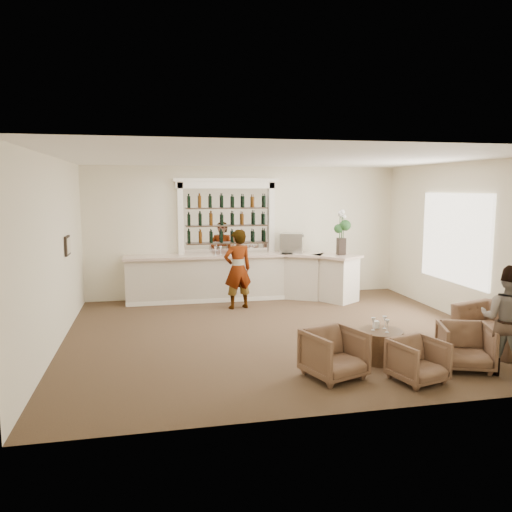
{
  "coord_description": "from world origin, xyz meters",
  "views": [
    {
      "loc": [
        -2.37,
        -8.98,
        2.76
      ],
      "look_at": [
        -0.28,
        0.9,
        1.38
      ],
      "focal_mm": 35.0,
      "sensor_mm": 36.0,
      "label": 1
    }
  ],
  "objects_px": {
    "armchair_center": "(418,361)",
    "armchair_right": "(465,347)",
    "armchair_far": "(497,328)",
    "bar_counter": "(243,277)",
    "espresso_machine": "(291,243)",
    "guest": "(508,320)",
    "cocktail_table": "(380,346)",
    "flower_vase": "(342,230)",
    "sommelier": "(238,269)",
    "armchair_left": "(334,354)"
  },
  "relations": [
    {
      "from": "bar_counter",
      "to": "armchair_left",
      "type": "bearing_deg",
      "value": -86.08
    },
    {
      "from": "guest",
      "to": "cocktail_table",
      "type": "bearing_deg",
      "value": 24.17
    },
    {
      "from": "armchair_left",
      "to": "guest",
      "type": "bearing_deg",
      "value": -28.04
    },
    {
      "from": "armchair_right",
      "to": "bar_counter",
      "type": "bearing_deg",
      "value": 133.93
    },
    {
      "from": "armchair_left",
      "to": "flower_vase",
      "type": "distance_m",
      "value": 5.33
    },
    {
      "from": "cocktail_table",
      "to": "armchair_far",
      "type": "relative_size",
      "value": 0.61
    },
    {
      "from": "armchair_right",
      "to": "flower_vase",
      "type": "height_order",
      "value": "flower_vase"
    },
    {
      "from": "espresso_machine",
      "to": "flower_vase",
      "type": "bearing_deg",
      "value": -12.9
    },
    {
      "from": "cocktail_table",
      "to": "sommelier",
      "type": "distance_m",
      "value": 4.34
    },
    {
      "from": "bar_counter",
      "to": "armchair_left",
      "type": "xyz_separation_m",
      "value": [
        0.37,
        -5.34,
        -0.21
      ]
    },
    {
      "from": "armchair_far",
      "to": "sommelier",
      "type": "bearing_deg",
      "value": -154.52
    },
    {
      "from": "armchair_center",
      "to": "armchair_right",
      "type": "relative_size",
      "value": 0.9
    },
    {
      "from": "armchair_right",
      "to": "flower_vase",
      "type": "relative_size",
      "value": 0.7
    },
    {
      "from": "sommelier",
      "to": "armchair_left",
      "type": "height_order",
      "value": "sommelier"
    },
    {
      "from": "bar_counter",
      "to": "armchair_center",
      "type": "bearing_deg",
      "value": -75.56
    },
    {
      "from": "flower_vase",
      "to": "cocktail_table",
      "type": "bearing_deg",
      "value": -102.98
    },
    {
      "from": "guest",
      "to": "flower_vase",
      "type": "distance_m",
      "value": 5.27
    },
    {
      "from": "armchair_far",
      "to": "flower_vase",
      "type": "height_order",
      "value": "flower_vase"
    },
    {
      "from": "bar_counter",
      "to": "espresso_machine",
      "type": "height_order",
      "value": "espresso_machine"
    },
    {
      "from": "bar_counter",
      "to": "flower_vase",
      "type": "height_order",
      "value": "flower_vase"
    },
    {
      "from": "cocktail_table",
      "to": "armchair_left",
      "type": "xyz_separation_m",
      "value": [
        -0.99,
        -0.53,
        0.11
      ]
    },
    {
      "from": "armchair_center",
      "to": "guest",
      "type": "bearing_deg",
      "value": -14.62
    },
    {
      "from": "guest",
      "to": "armchair_left",
      "type": "relative_size",
      "value": 2.08
    },
    {
      "from": "armchair_center",
      "to": "armchair_right",
      "type": "distance_m",
      "value": 1.04
    },
    {
      "from": "armchair_left",
      "to": "cocktail_table",
      "type": "bearing_deg",
      "value": 8.87
    },
    {
      "from": "armchair_left",
      "to": "armchair_center",
      "type": "height_order",
      "value": "armchair_left"
    },
    {
      "from": "bar_counter",
      "to": "armchair_far",
      "type": "bearing_deg",
      "value": -52.85
    },
    {
      "from": "espresso_machine",
      "to": "bar_counter",
      "type": "bearing_deg",
      "value": -155.31
    },
    {
      "from": "guest",
      "to": "sommelier",
      "type": "bearing_deg",
      "value": -2.06
    },
    {
      "from": "guest",
      "to": "armchair_right",
      "type": "distance_m",
      "value": 0.73
    },
    {
      "from": "sommelier",
      "to": "armchair_left",
      "type": "xyz_separation_m",
      "value": [
        0.65,
        -4.49,
        -0.56
      ]
    },
    {
      "from": "sommelier",
      "to": "armchair_left",
      "type": "distance_m",
      "value": 4.57
    },
    {
      "from": "armchair_right",
      "to": "sommelier",
      "type": "bearing_deg",
      "value": 140.55
    },
    {
      "from": "espresso_machine",
      "to": "cocktail_table",
      "type": "bearing_deg",
      "value": -68.9
    },
    {
      "from": "sommelier",
      "to": "cocktail_table",
      "type": "bearing_deg",
      "value": 99.85
    },
    {
      "from": "bar_counter",
      "to": "guest",
      "type": "height_order",
      "value": "guest"
    },
    {
      "from": "armchair_far",
      "to": "armchair_right",
      "type": "bearing_deg",
      "value": -76.59
    },
    {
      "from": "espresso_machine",
      "to": "flower_vase",
      "type": "xyz_separation_m",
      "value": [
        1.06,
        -0.69,
        0.37
      ]
    },
    {
      "from": "bar_counter",
      "to": "armchair_far",
      "type": "height_order",
      "value": "bar_counter"
    },
    {
      "from": "guest",
      "to": "armchair_right",
      "type": "xyz_separation_m",
      "value": [
        -0.45,
        0.33,
        -0.47
      ]
    },
    {
      "from": "bar_counter",
      "to": "flower_vase",
      "type": "distance_m",
      "value": 2.68
    },
    {
      "from": "bar_counter",
      "to": "armchair_far",
      "type": "distance_m",
      "value": 5.9
    },
    {
      "from": "cocktail_table",
      "to": "espresso_machine",
      "type": "bearing_deg",
      "value": 91.03
    },
    {
      "from": "guest",
      "to": "armchair_far",
      "type": "bearing_deg",
      "value": -67.22
    },
    {
      "from": "bar_counter",
      "to": "espresso_machine",
      "type": "distance_m",
      "value": 1.5
    },
    {
      "from": "armchair_left",
      "to": "armchair_far",
      "type": "distance_m",
      "value": 3.26
    },
    {
      "from": "sommelier",
      "to": "armchair_center",
      "type": "relative_size",
      "value": 2.67
    },
    {
      "from": "cocktail_table",
      "to": "armchair_center",
      "type": "height_order",
      "value": "armchair_center"
    },
    {
      "from": "armchair_left",
      "to": "armchair_right",
      "type": "xyz_separation_m",
      "value": [
        2.1,
        -0.07,
        -0.01
      ]
    },
    {
      "from": "sommelier",
      "to": "armchair_center",
      "type": "height_order",
      "value": "sommelier"
    }
  ]
}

